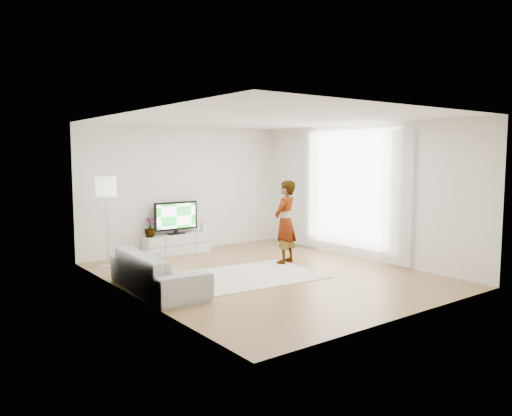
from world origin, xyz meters
TOP-DOWN VIEW (x-y plane):
  - floor at (0.00, 0.00)m, footprint 6.00×6.00m
  - ceiling at (0.00, 0.00)m, footprint 6.00×6.00m
  - wall_left at (-2.50, 0.00)m, footprint 0.02×6.00m
  - wall_right at (2.50, 0.00)m, footprint 0.02×6.00m
  - wall_back at (0.00, 3.00)m, footprint 5.00×0.02m
  - wall_front at (0.00, -3.00)m, footprint 5.00×0.02m
  - window at (2.48, 0.30)m, footprint 0.01×2.60m
  - curtain_near at (2.40, -1.00)m, footprint 0.04×0.70m
  - curtain_far at (2.40, 1.60)m, footprint 0.04×0.70m
  - media_console at (-0.35, 2.76)m, footprint 1.51×0.43m
  - television at (-0.35, 2.79)m, footprint 1.03×0.20m
  - game_console at (0.30, 2.76)m, footprint 0.07×0.15m
  - potted_plant at (-0.99, 2.77)m, footprint 0.29×0.29m
  - rug at (-0.34, 0.10)m, footprint 2.61×1.99m
  - player at (0.90, 0.54)m, footprint 0.71×0.60m
  - sofa at (-2.03, 0.22)m, footprint 0.93×2.19m
  - floor_lamp at (-2.06, 2.35)m, footprint 0.39×0.39m

SIDE VIEW (x-z plane):
  - floor at x=0.00m, z-range 0.00..0.00m
  - rug at x=-0.34m, z-range 0.00..0.01m
  - media_console at x=-0.35m, z-range 0.00..0.42m
  - sofa at x=-2.03m, z-range 0.00..0.63m
  - game_console at x=0.30m, z-range 0.42..0.62m
  - potted_plant at x=-0.99m, z-range 0.42..0.84m
  - television at x=-0.35m, z-range 0.45..1.17m
  - player at x=0.90m, z-range 0.01..1.67m
  - curtain_near at x=2.40m, z-range 0.05..2.65m
  - curtain_far at x=2.40m, z-range 0.05..2.65m
  - wall_left at x=-2.50m, z-range 0.00..2.80m
  - wall_right at x=2.50m, z-range 0.00..2.80m
  - wall_back at x=0.00m, z-range 0.00..2.80m
  - wall_front at x=0.00m, z-range 0.00..2.80m
  - window at x=2.48m, z-range 0.20..2.70m
  - floor_lamp at x=-2.06m, z-range 0.61..2.36m
  - ceiling at x=0.00m, z-range 2.80..2.80m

